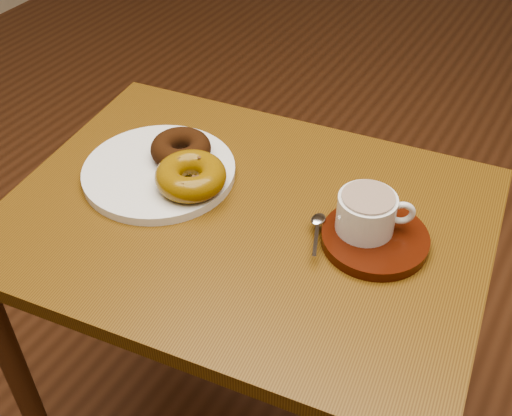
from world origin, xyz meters
The scene contains 7 objects.
cafe_table centered at (-0.28, 0.10, 0.58)m, with size 0.81×0.65×0.70m.
donut_plate centered at (-0.45, 0.11, 0.70)m, with size 0.25×0.25×0.02m, color white.
donut_cinnamon centered at (-0.44, 0.16, 0.73)m, with size 0.10×0.10×0.04m, color #33190A.
donut_caramel centered at (-0.38, 0.10, 0.73)m, with size 0.15×0.15×0.04m.
saucer centered at (-0.08, 0.14, 0.70)m, with size 0.16×0.16×0.02m, color #3C1308.
coffee_cup centered at (-0.10, 0.15, 0.74)m, with size 0.11×0.09×0.06m.
teaspoon centered at (-0.17, 0.12, 0.71)m, with size 0.04×0.09×0.01m.
Camera 1 is at (0.11, -0.53, 1.36)m, focal length 45.00 mm.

